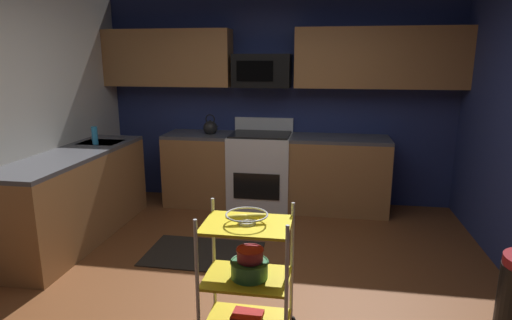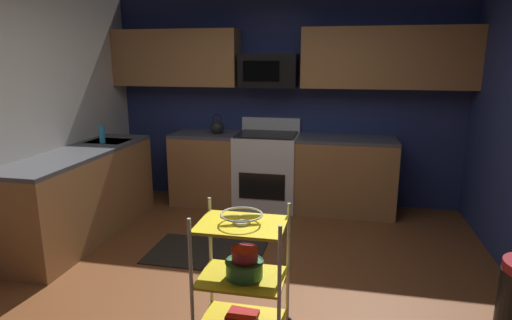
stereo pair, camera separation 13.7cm
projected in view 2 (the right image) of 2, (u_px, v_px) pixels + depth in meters
The scene contains 14 objects.
floor at pixel (241, 294), 3.48m from camera, with size 4.40×4.80×0.04m, color brown.
wall_back at pixel (285, 102), 5.49m from camera, with size 4.52×0.06×2.60m, color navy.
counter_run at pixel (204, 180), 4.99m from camera, with size 3.59×2.65×0.92m.
oven_range at pixel (267, 169), 5.40m from camera, with size 0.76×0.65×1.10m.
upper_cabinets at pixel (287, 58), 5.16m from camera, with size 4.40×0.33×0.70m.
microwave at pixel (269, 71), 5.22m from camera, with size 0.70×0.39×0.40m.
rolling_cart at pixel (242, 277), 2.78m from camera, with size 0.62×0.42×0.91m.
fruit_bowl at pixel (242, 216), 2.69m from camera, with size 0.27×0.27×0.07m.
mixing_bowl_large at pixel (244, 268), 2.77m from camera, with size 0.25×0.25×0.11m.
mixing_bowl_small at pixel (245, 254), 2.75m from camera, with size 0.18×0.18×0.08m.
book_stack at pixel (242, 317), 2.85m from camera, with size 0.21×0.16×0.06m.
kettle at pixel (217, 127), 5.40m from camera, with size 0.21×0.18×0.26m.
dish_soap_bottle at pixel (102, 134), 4.76m from camera, with size 0.06×0.06×0.20m, color #2D8CBF.
floor_rug at pixel (206, 253), 4.15m from camera, with size 1.10×0.70×0.01m, color black.
Camera 2 is at (0.76, -3.04, 1.84)m, focal length 29.98 mm.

